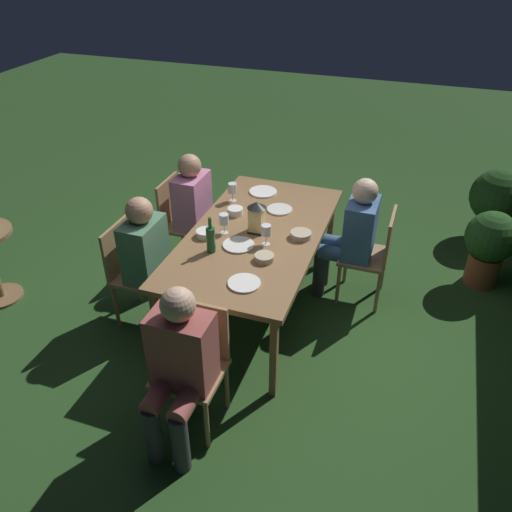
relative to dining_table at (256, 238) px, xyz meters
The scene contains 25 objects.
ground_plane 0.71m from the dining_table, ahead, with size 16.00×16.00×0.00m, color #26471E.
dining_table is the anchor object (origin of this frame).
chair_head_far 1.25m from the dining_table, ahead, with size 0.40×0.42×0.87m.
person_in_rust 1.42m from the dining_table, ahead, with size 0.48×0.38×1.15m.
chair_side_left_b 1.03m from the dining_table, 64.05° to the right, with size 0.42×0.40×0.87m.
person_in_green 0.84m from the dining_table, 58.17° to the right, with size 0.38×0.47×1.15m.
chair_side_left_a 1.03m from the dining_table, 115.95° to the right, with size 0.42×0.40×0.87m.
person_in_pink 0.84m from the dining_table, 121.83° to the right, with size 0.38×0.47×1.15m.
chair_side_right_a 1.03m from the dining_table, 115.95° to the left, with size 0.42×0.40×0.87m.
person_in_blue 0.84m from the dining_table, 121.83° to the left, with size 0.38×0.47×1.15m.
lantern_centerpiece 0.20m from the dining_table, behind, with size 0.15×0.15×0.27m.
green_bottle_on_table 0.47m from the dining_table, 31.42° to the right, with size 0.07×0.07×0.29m.
wine_glass_a 0.62m from the dining_table, 140.43° to the right, with size 0.08×0.08×0.17m.
wine_glass_b 0.30m from the dining_table, 69.40° to the right, with size 0.08×0.08×0.17m.
wine_glass_c 0.26m from the dining_table, 42.44° to the left, with size 0.08×0.08×0.17m.
plate_a 0.25m from the dining_table, 14.80° to the right, with size 0.25×0.25×0.01m, color silver.
plate_b 0.73m from the dining_table, 166.00° to the right, with size 0.25×0.25×0.01m, color white.
plate_c 0.43m from the dining_table, behind, with size 0.22×0.22×0.01m, color silver.
plate_d 0.71m from the dining_table, 12.38° to the left, with size 0.23×0.23×0.01m, color white.
bowl_olives 0.36m from the dining_table, 130.87° to the right, with size 0.13×0.13×0.06m.
bowl_bread 0.37m from the dining_table, 96.68° to the left, with size 0.17×0.17×0.05m.
bowl_salad 0.41m from the dining_table, 27.81° to the left, with size 0.15×0.15×0.05m.
bowl_dip 0.41m from the dining_table, 62.42° to the right, with size 0.15×0.15×0.05m.
potted_plant_by_hedge 2.76m from the dining_table, 134.44° to the left, with size 0.56×0.56×0.77m.
potted_plant_corner 2.15m from the dining_table, 118.81° to the left, with size 0.46×0.46×0.73m.
Camera 1 is at (3.39, 1.17, 2.89)m, focal length 36.36 mm.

